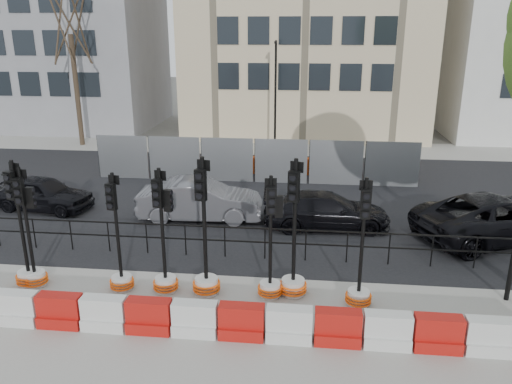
# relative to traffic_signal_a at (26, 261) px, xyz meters

# --- Properties ---
(ground) EXTENTS (120.00, 120.00, 0.00)m
(ground) POSITION_rel_traffic_signal_a_xyz_m (4.93, 1.05, -0.71)
(ground) COLOR #51514C
(ground) RESTS_ON ground
(sidewalk_near) EXTENTS (40.00, 6.00, 0.02)m
(sidewalk_near) POSITION_rel_traffic_signal_a_xyz_m (4.93, -1.95, -0.70)
(sidewalk_near) COLOR gray
(sidewalk_near) RESTS_ON ground
(road) EXTENTS (40.00, 14.00, 0.03)m
(road) POSITION_rel_traffic_signal_a_xyz_m (4.93, 8.05, -0.70)
(road) COLOR black
(road) RESTS_ON ground
(sidewalk_far) EXTENTS (40.00, 4.00, 0.02)m
(sidewalk_far) POSITION_rel_traffic_signal_a_xyz_m (4.93, 17.05, -0.70)
(sidewalk_far) COLOR gray
(sidewalk_far) RESTS_ON ground
(building_grey) EXTENTS (11.00, 9.06, 14.00)m
(building_grey) POSITION_rel_traffic_signal_a_xyz_m (-9.07, 23.04, 6.29)
(building_grey) COLOR gray
(building_grey) RESTS_ON ground
(kerb_railing) EXTENTS (18.00, 0.04, 1.00)m
(kerb_railing) POSITION_rel_traffic_signal_a_xyz_m (4.93, 2.25, -0.03)
(kerb_railing) COLOR black
(kerb_railing) RESTS_ON ground
(heras_fencing) EXTENTS (14.33, 1.72, 2.00)m
(heras_fencing) POSITION_rel_traffic_signal_a_xyz_m (5.50, 10.92, -0.06)
(heras_fencing) COLOR gray
(heras_fencing) RESTS_ON ground
(lamp_post_far) EXTENTS (0.12, 0.56, 6.00)m
(lamp_post_far) POSITION_rel_traffic_signal_a_xyz_m (5.43, 16.03, 2.51)
(lamp_post_far) COLOR black
(lamp_post_far) RESTS_ON ground
(tree_bare_far) EXTENTS (2.00, 2.00, 9.00)m
(tree_bare_far) POSITION_rel_traffic_signal_a_xyz_m (-6.07, 16.55, 5.94)
(tree_bare_far) COLOR #473828
(tree_bare_far) RESTS_ON ground
(barrier_row) EXTENTS (15.70, 0.50, 0.80)m
(barrier_row) POSITION_rel_traffic_signal_a_xyz_m (4.93, -1.75, -0.35)
(barrier_row) COLOR #B40E12
(barrier_row) RESTS_ON ground
(traffic_signal_a) EXTENTS (0.68, 0.68, 3.46)m
(traffic_signal_a) POSITION_rel_traffic_signal_a_xyz_m (0.00, 0.00, 0.00)
(traffic_signal_a) COLOR silver
(traffic_signal_a) RESTS_ON ground
(traffic_signal_b) EXTENTS (0.65, 0.65, 3.30)m
(traffic_signal_b) POSITION_rel_traffic_signal_a_xyz_m (0.20, -0.03, 0.07)
(traffic_signal_b) COLOR silver
(traffic_signal_b) RESTS_ON ground
(traffic_signal_c) EXTENTS (0.63, 0.63, 3.20)m
(traffic_signal_c) POSITION_rel_traffic_signal_a_xyz_m (2.56, 0.02, -0.05)
(traffic_signal_c) COLOR silver
(traffic_signal_c) RESTS_ON ground
(traffic_signal_d) EXTENTS (0.66, 0.66, 3.35)m
(traffic_signal_d) POSITION_rel_traffic_signal_a_xyz_m (3.74, 0.05, 0.08)
(traffic_signal_d) COLOR silver
(traffic_signal_d) RESTS_ON ground
(traffic_signal_e) EXTENTS (0.72, 0.72, 3.65)m
(traffic_signal_e) POSITION_rel_traffic_signal_a_xyz_m (4.81, 0.06, 0.04)
(traffic_signal_e) COLOR silver
(traffic_signal_e) RESTS_ON ground
(traffic_signal_f) EXTENTS (0.64, 0.64, 3.23)m
(traffic_signal_f) POSITION_rel_traffic_signal_a_xyz_m (6.48, 0.09, 0.06)
(traffic_signal_f) COLOR silver
(traffic_signal_f) RESTS_ON ground
(traffic_signal_g) EXTENTS (0.71, 0.71, 3.62)m
(traffic_signal_g) POSITION_rel_traffic_signal_a_xyz_m (7.04, 0.24, 0.03)
(traffic_signal_g) COLOR silver
(traffic_signal_g) RESTS_ON ground
(traffic_signal_h) EXTENTS (0.65, 0.65, 3.31)m
(traffic_signal_h) POSITION_rel_traffic_signal_a_xyz_m (8.68, -0.10, -0.03)
(traffic_signal_h) COLOR silver
(traffic_signal_h) RESTS_ON ground
(car_a) EXTENTS (2.62, 4.26, 1.30)m
(car_a) POSITION_rel_traffic_signal_a_xyz_m (-2.62, 5.67, -0.06)
(car_a) COLOR black
(car_a) RESTS_ON ground
(car_b) EXTENTS (2.17, 4.64, 1.45)m
(car_b) POSITION_rel_traffic_signal_a_xyz_m (3.53, 5.32, 0.01)
(car_b) COLOR #515257
(car_b) RESTS_ON ground
(car_c) EXTENTS (2.34, 4.55, 1.25)m
(car_c) POSITION_rel_traffic_signal_a_xyz_m (8.01, 4.98, -0.09)
(car_c) COLOR black
(car_c) RESTS_ON ground
(car_d) EXTENTS (6.53, 7.24, 1.49)m
(car_d) POSITION_rel_traffic_signal_a_xyz_m (13.42, 4.61, 0.03)
(car_d) COLOR black
(car_d) RESTS_ON ground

